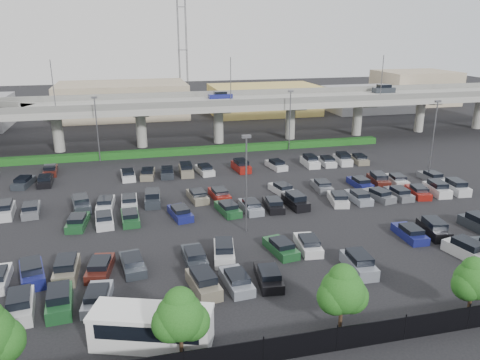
% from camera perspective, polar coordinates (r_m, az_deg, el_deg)
% --- Properties ---
extents(ground, '(280.00, 280.00, 0.00)m').
position_cam_1_polar(ground, '(56.57, -1.28, -3.01)').
color(ground, black).
extents(overpass, '(150.00, 13.00, 15.80)m').
position_cam_1_polar(overpass, '(85.39, -6.13, 8.92)').
color(overpass, gray).
rests_on(overpass, ground).
extents(hedge, '(66.00, 1.60, 1.10)m').
position_cam_1_polar(hedge, '(79.90, -5.16, 3.62)').
color(hedge, '#134214').
rests_on(hedge, ground).
extents(fence, '(70.00, 0.10, 2.00)m').
position_cam_1_polar(fence, '(32.52, 9.93, -18.86)').
color(fence, black).
rests_on(fence, ground).
extents(tree_row, '(65.07, 3.66, 5.94)m').
position_cam_1_polar(tree_row, '(32.44, 10.39, -13.41)').
color(tree_row, '#332316').
rests_on(tree_row, ground).
extents(shuttle_bus, '(8.51, 5.24, 2.59)m').
position_cam_1_polar(shuttle_bus, '(33.08, -10.69, -17.11)').
color(shuttle_bus, white).
rests_on(shuttle_bus, ground).
extents(parked_cars, '(62.96, 41.61, 1.67)m').
position_cam_1_polar(parked_cars, '(52.64, -0.63, -3.92)').
color(parked_cars, silver).
rests_on(parked_cars, ground).
extents(light_poles, '(66.90, 48.38, 10.30)m').
position_cam_1_polar(light_poles, '(55.87, -5.91, 3.35)').
color(light_poles, '#515157').
rests_on(light_poles, ground).
extents(distant_buildings, '(138.00, 24.00, 9.00)m').
position_cam_1_polar(distant_buildings, '(117.03, -1.91, 9.85)').
color(distant_buildings, gray).
rests_on(distant_buildings, ground).
extents(comm_tower, '(2.40, 2.40, 30.00)m').
position_cam_1_polar(comm_tower, '(126.62, -7.01, 15.74)').
color(comm_tower, '#515157').
rests_on(comm_tower, ground).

